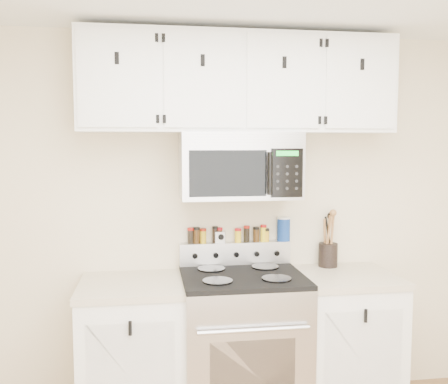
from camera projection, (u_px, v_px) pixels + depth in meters
name	position (u px, v px, depth m)	size (l,w,h in m)	color
back_wall	(234.00, 220.00, 3.42)	(3.50, 0.01, 2.50)	beige
range	(242.00, 345.00, 3.18)	(0.76, 0.65, 1.10)	#B7B7BA
base_cabinet_left	(133.00, 354.00, 3.10)	(0.64, 0.62, 0.92)	white
base_cabinet_right	(344.00, 342.00, 3.31)	(0.64, 0.62, 0.92)	white
microwave	(239.00, 165.00, 3.20)	(0.76, 0.44, 0.42)	#9E9EA3
upper_cabinets	(239.00, 84.00, 3.17)	(2.00, 0.35, 0.62)	white
utensil_crock	(328.00, 253.00, 3.45)	(0.13, 0.13, 0.38)	black
kitchen_timer	(221.00, 237.00, 3.38)	(0.07, 0.05, 0.08)	white
salt_canister	(284.00, 229.00, 3.44)	(0.09, 0.09, 0.17)	navy
spice_jar_0	(191.00, 236.00, 3.35)	(0.05, 0.05, 0.11)	black
spice_jar_1	(196.00, 235.00, 3.36)	(0.05, 0.05, 0.11)	#3D260E
spice_jar_2	(203.00, 236.00, 3.36)	(0.04, 0.04, 0.10)	gold
spice_jar_3	(215.00, 234.00, 3.38)	(0.04, 0.04, 0.11)	black
spice_jar_4	(220.00, 235.00, 3.38)	(0.04, 0.04, 0.10)	#462210
spice_jar_5	(238.00, 235.00, 3.40)	(0.05, 0.05, 0.09)	yellow
spice_jar_6	(247.00, 234.00, 3.41)	(0.04, 0.04, 0.11)	black
spice_jar_7	(256.00, 234.00, 3.42)	(0.04, 0.04, 0.10)	#42290F
spice_jar_8	(263.00, 233.00, 3.42)	(0.04, 0.04, 0.11)	yellow
spice_jar_9	(266.00, 235.00, 3.43)	(0.04, 0.04, 0.09)	gold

